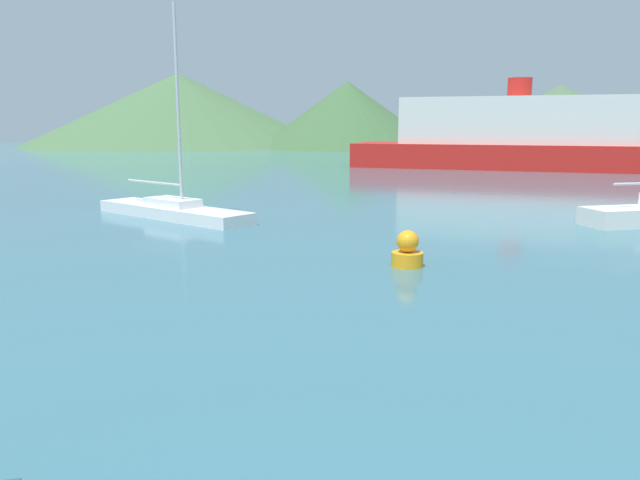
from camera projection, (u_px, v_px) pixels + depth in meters
sailboat_middle at (173, 209)px, 25.59m from camera, size 7.72×5.80×8.38m
ferry_distant at (517, 137)px, 53.54m from camera, size 28.62×13.53×7.59m
buoy_marker at (407, 251)px, 16.85m from camera, size 0.86×0.86×0.99m
hill_west at (179, 110)px, 107.92m from camera, size 52.41×52.41×12.26m
hill_central at (348, 115)px, 97.94m from camera, size 29.34×29.34×10.24m
hill_east at (559, 115)px, 105.12m from camera, size 37.24×37.24×10.21m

